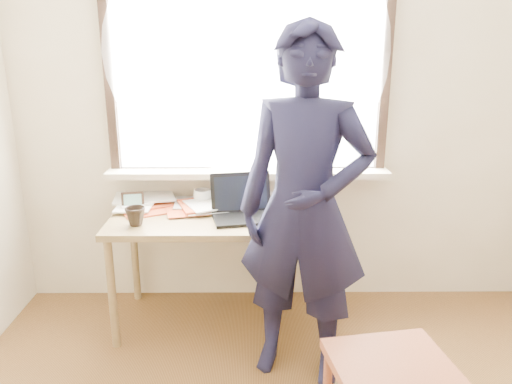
{
  "coord_description": "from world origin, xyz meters",
  "views": [
    {
      "loc": [
        -0.17,
        -1.28,
        1.76
      ],
      "look_at": [
        -0.15,
        0.95,
        1.09
      ],
      "focal_mm": 35.0,
      "sensor_mm": 36.0,
      "label": 1
    }
  ],
  "objects_px": {
    "mug_dark": "(135,216)",
    "work_chair": "(392,381)",
    "mug_white": "(203,197)",
    "person": "(304,210)",
    "desk": "(222,226)",
    "laptop": "(243,207)"
  },
  "relations": [
    {
      "from": "desk",
      "to": "laptop",
      "type": "distance_m",
      "value": 0.19
    },
    {
      "from": "mug_dark",
      "to": "person",
      "type": "height_order",
      "value": "person"
    },
    {
      "from": "desk",
      "to": "mug_dark",
      "type": "xyz_separation_m",
      "value": [
        -0.49,
        -0.17,
        0.13
      ]
    },
    {
      "from": "mug_dark",
      "to": "person",
      "type": "xyz_separation_m",
      "value": [
        0.95,
        -0.33,
        0.15
      ]
    },
    {
      "from": "mug_white",
      "to": "work_chair",
      "type": "relative_size",
      "value": 0.22
    },
    {
      "from": "laptop",
      "to": "mug_white",
      "type": "distance_m",
      "value": 0.37
    },
    {
      "from": "mug_dark",
      "to": "work_chair",
      "type": "relative_size",
      "value": 0.21
    },
    {
      "from": "laptop",
      "to": "work_chair",
      "type": "bearing_deg",
      "value": -61.05
    },
    {
      "from": "desk",
      "to": "laptop",
      "type": "bearing_deg",
      "value": -11.96
    },
    {
      "from": "mug_white",
      "to": "mug_dark",
      "type": "xyz_separation_m",
      "value": [
        -0.35,
        -0.4,
        0.01
      ]
    },
    {
      "from": "mug_dark",
      "to": "work_chair",
      "type": "xyz_separation_m",
      "value": [
        1.26,
        -1.0,
        -0.37
      ]
    },
    {
      "from": "mug_white",
      "to": "person",
      "type": "distance_m",
      "value": 0.96
    },
    {
      "from": "person",
      "to": "laptop",
      "type": "bearing_deg",
      "value": 139.45
    },
    {
      "from": "mug_white",
      "to": "work_chair",
      "type": "distance_m",
      "value": 1.71
    },
    {
      "from": "mug_white",
      "to": "person",
      "type": "relative_size",
      "value": 0.07
    },
    {
      "from": "work_chair",
      "to": "person",
      "type": "relative_size",
      "value": 0.3
    },
    {
      "from": "desk",
      "to": "work_chair",
      "type": "relative_size",
      "value": 2.46
    },
    {
      "from": "work_chair",
      "to": "person",
      "type": "xyz_separation_m",
      "value": [
        -0.31,
        0.67,
        0.52
      ]
    },
    {
      "from": "work_chair",
      "to": "mug_white",
      "type": "bearing_deg",
      "value": 122.82
    },
    {
      "from": "desk",
      "to": "mug_white",
      "type": "distance_m",
      "value": 0.3
    },
    {
      "from": "mug_dark",
      "to": "person",
      "type": "bearing_deg",
      "value": -19.27
    },
    {
      "from": "work_chair",
      "to": "mug_dark",
      "type": "bearing_deg",
      "value": 141.5
    }
  ]
}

